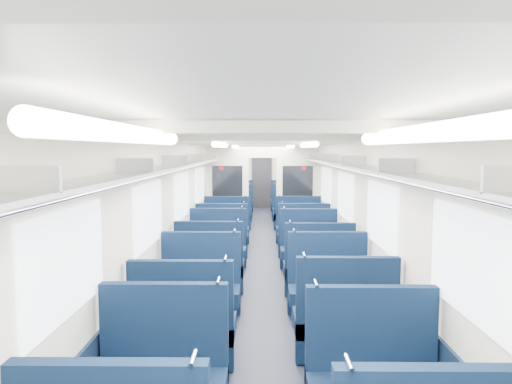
{
  "coord_description": "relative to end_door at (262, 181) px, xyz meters",
  "views": [
    {
      "loc": [
        -0.05,
        -8.27,
        2.2
      ],
      "look_at": [
        -0.16,
        3.36,
        1.12
      ],
      "focal_mm": 32.01,
      "sensor_mm": 36.0,
      "label": 1
    }
  ],
  "objects": [
    {
      "name": "floor",
      "position": [
        0.0,
        -8.94,
        -1.0
      ],
      "size": [
        2.8,
        18.0,
        0.01
      ],
      "primitive_type": "cube",
      "color": "black",
      "rests_on": "ground"
    },
    {
      "name": "ceiling",
      "position": [
        0.0,
        -8.94,
        1.35
      ],
      "size": [
        2.8,
        18.0,
        0.01
      ],
      "primitive_type": "cube",
      "color": "white",
      "rests_on": "wall_left"
    },
    {
      "name": "wall_left",
      "position": [
        -1.4,
        -8.94,
        0.18
      ],
      "size": [
        0.02,
        18.0,
        2.35
      ],
      "primitive_type": "cube",
      "color": "beige",
      "rests_on": "floor"
    },
    {
      "name": "dado_left",
      "position": [
        -1.39,
        -8.94,
        -0.65
      ],
      "size": [
        0.03,
        17.9,
        0.7
      ],
      "primitive_type": "cube",
      "color": "black",
      "rests_on": "floor"
    },
    {
      "name": "wall_right",
      "position": [
        1.4,
        -8.94,
        0.18
      ],
      "size": [
        0.02,
        18.0,
        2.35
      ],
      "primitive_type": "cube",
      "color": "beige",
      "rests_on": "floor"
    },
    {
      "name": "dado_right",
      "position": [
        1.39,
        -8.94,
        -0.65
      ],
      "size": [
        0.03,
        17.9,
        0.7
      ],
      "primitive_type": "cube",
      "color": "black",
      "rests_on": "floor"
    },
    {
      "name": "wall_far",
      "position": [
        0.0,
        0.06,
        0.18
      ],
      "size": [
        2.8,
        0.02,
        2.35
      ],
      "primitive_type": "cube",
      "color": "beige",
      "rests_on": "floor"
    },
    {
      "name": "luggage_rack_left",
      "position": [
        -1.21,
        -8.94,
        0.97
      ],
      "size": [
        0.36,
        17.4,
        0.18
      ],
      "color": "#B2B5BA",
      "rests_on": "wall_left"
    },
    {
      "name": "luggage_rack_right",
      "position": [
        1.21,
        -8.94,
        0.97
      ],
      "size": [
        0.36,
        17.4,
        0.18
      ],
      "color": "#B2B5BA",
      "rests_on": "wall_right"
    },
    {
      "name": "windows",
      "position": [
        0.0,
        -9.4,
        0.42
      ],
      "size": [
        2.78,
        15.6,
        0.75
      ],
      "color": "white",
      "rests_on": "wall_left"
    },
    {
      "name": "ceiling_fittings",
      "position": [
        0.0,
        -9.2,
        1.29
      ],
      "size": [
        2.7,
        16.06,
        0.11
      ],
      "color": "silver",
      "rests_on": "ceiling"
    },
    {
      "name": "end_door",
      "position": [
        0.0,
        0.0,
        0.0
      ],
      "size": [
        0.75,
        0.06,
        2.0
      ],
      "primitive_type": "cube",
      "color": "black",
      "rests_on": "floor"
    },
    {
      "name": "bulkhead",
      "position": [
        -0.0,
        -5.84,
        0.23
      ],
      "size": [
        2.8,
        0.1,
        2.35
      ],
      "color": "silver",
      "rests_on": "floor"
    },
    {
      "name": "seat_6",
      "position": [
        -0.83,
        -13.76,
        -0.64
      ],
      "size": [
        1.04,
        0.57,
        1.16
      ],
      "color": "#0B1C37",
      "rests_on": "floor"
    },
    {
      "name": "seat_8",
      "position": [
        -0.83,
        -12.72,
        -0.64
      ],
      "size": [
        1.04,
        0.57,
        1.16
      ],
      "color": "#0B1C37",
      "rests_on": "floor"
    },
    {
      "name": "seat_9",
      "position": [
        0.83,
        -12.56,
        -0.64
      ],
      "size": [
        1.04,
        0.57,
        1.16
      ],
      "color": "#0B1C37",
      "rests_on": "floor"
    },
    {
      "name": "seat_10",
      "position": [
        -0.83,
        -11.46,
        -0.64
      ],
      "size": [
        1.04,
        0.57,
        1.16
      ],
      "color": "#0B1C37",
      "rests_on": "floor"
    },
    {
      "name": "seat_11",
      "position": [
        0.83,
        -11.44,
        -0.64
      ],
      "size": [
        1.04,
        0.57,
        1.16
      ],
      "color": "#0B1C37",
      "rests_on": "floor"
    },
    {
      "name": "seat_12",
      "position": [
        -0.83,
        -10.3,
        -0.64
      ],
      "size": [
        1.04,
        0.57,
        1.16
      ],
      "color": "#0B1C37",
      "rests_on": "floor"
    },
    {
      "name": "seat_13",
      "position": [
        0.83,
        -10.43,
        -0.64
      ],
      "size": [
        1.04,
        0.57,
        1.16
      ],
      "color": "#0B1C37",
      "rests_on": "floor"
    },
    {
      "name": "seat_14",
      "position": [
        -0.83,
        -9.06,
        -0.64
      ],
      "size": [
        1.04,
        0.57,
        1.16
      ],
      "color": "#0B1C37",
      "rests_on": "floor"
    },
    {
      "name": "seat_15",
      "position": [
        0.83,
        -9.1,
        -0.64
      ],
      "size": [
        1.04,
        0.57,
        1.16
      ],
      "color": "#0B1C37",
      "rests_on": "floor"
    },
    {
      "name": "seat_16",
      "position": [
        -0.83,
        -8.03,
        -0.64
      ],
      "size": [
        1.04,
        0.57,
        1.16
      ],
      "color": "#0B1C37",
      "rests_on": "floor"
    },
    {
      "name": "seat_17",
      "position": [
        0.83,
        -7.98,
        -0.64
      ],
      "size": [
        1.04,
        0.57,
        1.16
      ],
      "color": "#0B1C37",
      "rests_on": "floor"
    },
    {
      "name": "seat_18",
      "position": [
        -0.83,
        -6.92,
        -0.64
      ],
      "size": [
        1.04,
        0.57,
        1.16
      ],
      "color": "#0B1C37",
      "rests_on": "floor"
    },
    {
      "name": "seat_19",
      "position": [
        0.83,
        -6.86,
        -0.64
      ],
      "size": [
        1.04,
        0.57,
        1.16
      ],
      "color": "#0B1C37",
      "rests_on": "floor"
    },
    {
      "name": "seat_20",
      "position": [
        -0.83,
        -4.76,
        -0.64
      ],
      "size": [
        1.04,
        0.57,
        1.16
      ],
      "color": "#0B1C37",
      "rests_on": "floor"
    },
    {
      "name": "seat_21",
      "position": [
        0.83,
        -4.7,
        -0.64
      ],
      "size": [
        1.04,
        0.57,
        1.16
      ],
      "color": "#0B1C37",
      "rests_on": "floor"
    },
    {
      "name": "seat_22",
      "position": [
        -0.83,
        -3.61,
        -0.64
      ],
      "size": [
        1.04,
        0.57,
        1.16
      ],
      "color": "#0B1C37",
      "rests_on": "floor"
    },
    {
      "name": "seat_23",
      "position": [
        0.83,
        -3.6,
        -0.64
      ],
      "size": [
        1.04,
        0.57,
        1.16
      ],
      "color": "#0B1C37",
      "rests_on": "floor"
    },
    {
      "name": "seat_24",
      "position": [
        -0.83,
        -2.58,
        -0.64
      ],
      "size": [
        1.04,
        0.57,
        1.16
      ],
      "color": "#0B1C37",
      "rests_on": "floor"
    },
    {
      "name": "seat_25",
      "position": [
        0.83,
        -2.55,
        -0.64
      ],
      "size": [
        1.04,
        0.57,
        1.16
      ],
      "color": "#0B1C37",
      "rests_on": "floor"
    },
    {
      "name": "seat_26",
      "position": [
        -0.83,
        -1.4,
        -0.64
      ],
      "size": [
        1.04,
        0.57,
        1.16
      ],
      "color": "#0B1C37",
      "rests_on": "floor"
    },
    {
      "name": "seat_27",
      "position": [
        0.83,
        -1.26,
        -0.64
      ],
      "size": [
        1.04,
        0.57,
        1.16
      ],
      "color": "#0B1C37",
      "rests_on": "floor"
    }
  ]
}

